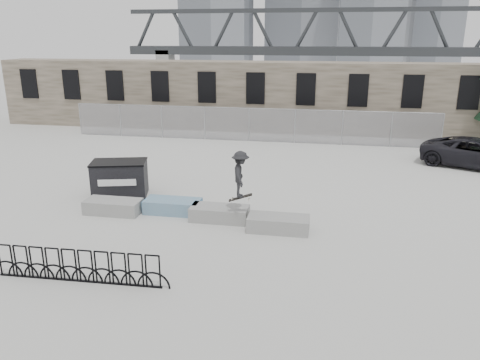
{
  "coord_description": "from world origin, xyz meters",
  "views": [
    {
      "loc": [
        4.57,
        -14.95,
        6.15
      ],
      "look_at": [
        1.71,
        0.41,
        1.3
      ],
      "focal_mm": 35.0,
      "sensor_mm": 36.0,
      "label": 1
    }
  ],
  "objects_px": {
    "suv": "(476,153)",
    "bike_rack": "(78,266)",
    "skateboarder": "(240,174)",
    "planter_center_right": "(220,213)",
    "planter_center_left": "(173,206)",
    "planter_far_left": "(113,206)",
    "planter_offset": "(278,223)",
    "dumpster": "(120,178)"
  },
  "relations": [
    {
      "from": "planter_center_left",
      "to": "bike_rack",
      "type": "relative_size",
      "value": 0.4
    },
    {
      "from": "planter_center_left",
      "to": "dumpster",
      "type": "relative_size",
      "value": 0.84
    },
    {
      "from": "bike_rack",
      "to": "planter_center_left",
      "type": "bearing_deg",
      "value": 80.95
    },
    {
      "from": "planter_offset",
      "to": "dumpster",
      "type": "xyz_separation_m",
      "value": [
        -6.6,
        2.4,
        0.44
      ]
    },
    {
      "from": "planter_center_left",
      "to": "bike_rack",
      "type": "height_order",
      "value": "bike_rack"
    },
    {
      "from": "planter_center_left",
      "to": "planter_offset",
      "type": "relative_size",
      "value": 1.0
    },
    {
      "from": "planter_far_left",
      "to": "planter_center_left",
      "type": "xyz_separation_m",
      "value": [
        2.1,
        0.43,
        0.0
      ]
    },
    {
      "from": "skateboarder",
      "to": "planter_offset",
      "type": "bearing_deg",
      "value": -108.57
    },
    {
      "from": "planter_far_left",
      "to": "bike_rack",
      "type": "relative_size",
      "value": 0.4
    },
    {
      "from": "planter_center_right",
      "to": "planter_offset",
      "type": "relative_size",
      "value": 1.0
    },
    {
      "from": "planter_far_left",
      "to": "planter_offset",
      "type": "relative_size",
      "value": 1.0
    },
    {
      "from": "planter_center_right",
      "to": "skateboarder",
      "type": "xyz_separation_m",
      "value": [
        0.8,
        -0.36,
        1.54
      ]
    },
    {
      "from": "dumpster",
      "to": "bike_rack",
      "type": "xyz_separation_m",
      "value": [
        1.84,
        -6.67,
        -0.27
      ]
    },
    {
      "from": "planter_center_right",
      "to": "planter_center_left",
      "type": "bearing_deg",
      "value": 167.7
    },
    {
      "from": "bike_rack",
      "to": "skateboarder",
      "type": "bearing_deg",
      "value": 52.12
    },
    {
      "from": "suv",
      "to": "bike_rack",
      "type": "bearing_deg",
      "value": 159.85
    },
    {
      "from": "dumpster",
      "to": "planter_offset",
      "type": "bearing_deg",
      "value": -35.05
    },
    {
      "from": "planter_offset",
      "to": "bike_rack",
      "type": "relative_size",
      "value": 0.4
    },
    {
      "from": "planter_center_left",
      "to": "suv",
      "type": "bearing_deg",
      "value": 34.34
    },
    {
      "from": "dumpster",
      "to": "suv",
      "type": "distance_m",
      "value": 16.77
    },
    {
      "from": "planter_center_right",
      "to": "suv",
      "type": "bearing_deg",
      "value": 39.93
    },
    {
      "from": "bike_rack",
      "to": "suv",
      "type": "distance_m",
      "value": 19.18
    },
    {
      "from": "skateboarder",
      "to": "bike_rack",
      "type": "bearing_deg",
      "value": 131.49
    },
    {
      "from": "planter_center_right",
      "to": "skateboarder",
      "type": "relative_size",
      "value": 1.17
    },
    {
      "from": "planter_offset",
      "to": "skateboarder",
      "type": "xyz_separation_m",
      "value": [
        -1.3,
        0.18,
        1.54
      ]
    },
    {
      "from": "dumpster",
      "to": "planter_center_right",
      "type": "bearing_deg",
      "value": -37.5
    },
    {
      "from": "suv",
      "to": "dumpster",
      "type": "bearing_deg",
      "value": 139.02
    },
    {
      "from": "skateboarder",
      "to": "planter_far_left",
      "type": "bearing_deg",
      "value": 75.39
    },
    {
      "from": "planter_center_right",
      "to": "bike_rack",
      "type": "height_order",
      "value": "bike_rack"
    },
    {
      "from": "planter_center_left",
      "to": "bike_rack",
      "type": "xyz_separation_m",
      "value": [
        -0.83,
        -5.21,
        0.17
      ]
    },
    {
      "from": "planter_center_left",
      "to": "skateboarder",
      "type": "bearing_deg",
      "value": -16.17
    },
    {
      "from": "suv",
      "to": "planter_offset",
      "type": "bearing_deg",
      "value": 161.85
    },
    {
      "from": "planter_offset",
      "to": "skateboarder",
      "type": "relative_size",
      "value": 1.17
    },
    {
      "from": "planter_far_left",
      "to": "suv",
      "type": "xyz_separation_m",
      "value": [
        14.62,
        8.99,
        0.43
      ]
    },
    {
      "from": "planter_far_left",
      "to": "suv",
      "type": "distance_m",
      "value": 17.17
    },
    {
      "from": "planter_center_left",
      "to": "planter_offset",
      "type": "xyz_separation_m",
      "value": [
        3.93,
        -0.94,
        0.0
      ]
    },
    {
      "from": "dumpster",
      "to": "suv",
      "type": "relative_size",
      "value": 0.47
    },
    {
      "from": "planter_center_left",
      "to": "dumpster",
      "type": "height_order",
      "value": "dumpster"
    },
    {
      "from": "planter_far_left",
      "to": "planter_center_right",
      "type": "height_order",
      "value": "same"
    },
    {
      "from": "planter_far_left",
      "to": "planter_offset",
      "type": "height_order",
      "value": "same"
    },
    {
      "from": "dumpster",
      "to": "skateboarder",
      "type": "bearing_deg",
      "value": -37.79
    },
    {
      "from": "planter_center_right",
      "to": "suv",
      "type": "relative_size",
      "value": 0.4
    }
  ]
}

